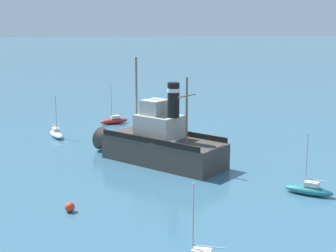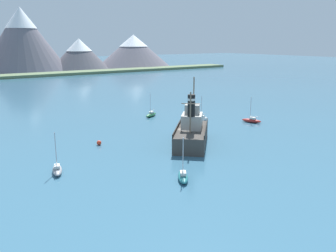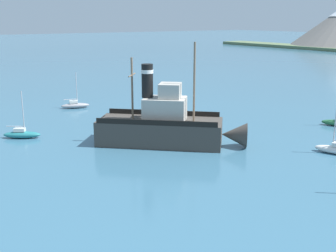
{
  "view_description": "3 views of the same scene",
  "coord_description": "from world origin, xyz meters",
  "px_view_note": "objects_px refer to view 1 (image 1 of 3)",
  "views": [
    {
      "loc": [
        -46.0,
        3.69,
        13.72
      ],
      "look_at": [
        2.63,
        -0.83,
        3.22
      ],
      "focal_mm": 55.0,
      "sensor_mm": 36.0,
      "label": 1
    },
    {
      "loc": [
        -32.09,
        -40.65,
        15.36
      ],
      "look_at": [
        -1.48,
        2.72,
        2.59
      ],
      "focal_mm": 38.0,
      "sensor_mm": 36.0,
      "label": 2
    },
    {
      "loc": [
        33.93,
        -22.24,
        12.0
      ],
      "look_at": [
        3.04,
        -0.79,
        2.34
      ],
      "focal_mm": 45.0,
      "sensor_mm": 36.0,
      "label": 3
    }
  ],
  "objects_px": {
    "sailboat_red": "(114,120)",
    "sailboat_white": "(56,133)",
    "sailboat_teal": "(309,189)",
    "mooring_buoy": "(70,207)",
    "old_tugboat": "(158,144)"
  },
  "relations": [
    {
      "from": "old_tugboat",
      "to": "sailboat_red",
      "type": "relative_size",
      "value": 2.6
    },
    {
      "from": "sailboat_teal",
      "to": "mooring_buoy",
      "type": "xyz_separation_m",
      "value": [
        -1.93,
        18.29,
        -0.07
      ]
    },
    {
      "from": "old_tugboat",
      "to": "sailboat_white",
      "type": "distance_m",
      "value": 15.88
    },
    {
      "from": "sailboat_red",
      "to": "mooring_buoy",
      "type": "bearing_deg",
      "value": 174.66
    },
    {
      "from": "sailboat_white",
      "to": "sailboat_teal",
      "type": "xyz_separation_m",
      "value": [
        -21.62,
        -22.0,
        0.0
      ]
    },
    {
      "from": "sailboat_red",
      "to": "mooring_buoy",
      "type": "xyz_separation_m",
      "value": [
        -30.48,
        2.85,
        -0.07
      ]
    },
    {
      "from": "old_tugboat",
      "to": "mooring_buoy",
      "type": "xyz_separation_m",
      "value": [
        -12.13,
        7.24,
        -1.47
      ]
    },
    {
      "from": "old_tugboat",
      "to": "mooring_buoy",
      "type": "relative_size",
      "value": 17.82
    },
    {
      "from": "sailboat_teal",
      "to": "old_tugboat",
      "type": "bearing_deg",
      "value": 47.3
    },
    {
      "from": "old_tugboat",
      "to": "sailboat_teal",
      "type": "distance_m",
      "value": 15.1
    },
    {
      "from": "mooring_buoy",
      "to": "sailboat_white",
      "type": "bearing_deg",
      "value": 8.96
    },
    {
      "from": "sailboat_teal",
      "to": "mooring_buoy",
      "type": "relative_size",
      "value": 6.84
    },
    {
      "from": "sailboat_red",
      "to": "sailboat_white",
      "type": "bearing_deg",
      "value": 136.6
    },
    {
      "from": "sailboat_teal",
      "to": "mooring_buoy",
      "type": "bearing_deg",
      "value": 96.02
    },
    {
      "from": "sailboat_white",
      "to": "old_tugboat",
      "type": "bearing_deg",
      "value": -136.2
    }
  ]
}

